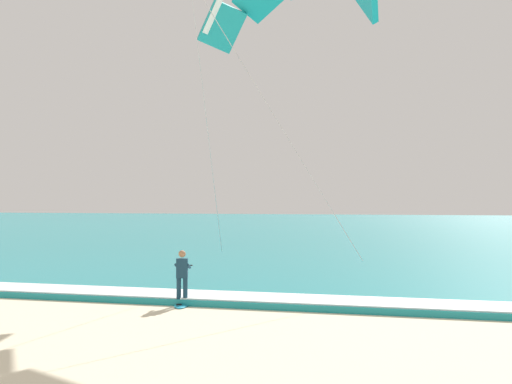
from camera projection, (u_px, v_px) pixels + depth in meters
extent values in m
cube|color=teal|center=(396.00, 227.00, 76.39)|extent=(200.00, 120.00, 0.20)
cube|color=white|center=(302.00, 299.00, 19.43)|extent=(200.00, 1.85, 0.04)
ellipsoid|color=#239EC6|center=(182.00, 305.00, 19.53)|extent=(0.76, 1.46, 0.05)
cube|color=black|center=(185.00, 302.00, 19.76)|extent=(0.17, 0.10, 0.04)
cube|color=black|center=(179.00, 304.00, 19.30)|extent=(0.17, 0.10, 0.04)
cylinder|color=#143347|center=(179.00, 292.00, 19.54)|extent=(0.14, 0.14, 0.84)
cylinder|color=#143347|center=(185.00, 292.00, 19.53)|extent=(0.14, 0.14, 0.84)
cube|color=#143347|center=(182.00, 268.00, 19.54)|extent=(0.38, 0.28, 0.60)
sphere|color=#9E704C|center=(182.00, 254.00, 19.55)|extent=(0.22, 0.22, 0.22)
cylinder|color=#143347|center=(177.00, 266.00, 19.71)|extent=(0.21, 0.51, 0.22)
cylinder|color=#143347|center=(189.00, 266.00, 19.70)|extent=(0.21, 0.51, 0.22)
cylinder|color=black|center=(184.00, 265.00, 19.92)|extent=(0.54, 0.17, 0.04)
cube|color=#3F3F42|center=(183.00, 275.00, 19.66)|extent=(0.14, 0.11, 0.10)
cube|color=teal|center=(222.00, 27.00, 25.73)|extent=(2.09, 1.42, 1.99)
cube|color=white|center=(213.00, 14.00, 25.36)|extent=(1.10, 0.66, 1.51)
cylinder|color=#B2B2B7|center=(279.00, 124.00, 20.70)|extent=(5.10, 2.97, 9.05)
cylinder|color=#B2B2B7|center=(208.00, 131.00, 22.80)|extent=(0.83, 5.74, 9.05)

